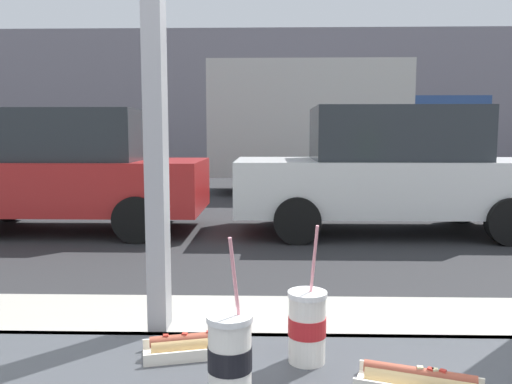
% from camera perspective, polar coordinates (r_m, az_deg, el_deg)
% --- Properties ---
extents(ground_plane, '(60.00, 60.00, 0.00)m').
position_cam_1_polar(ground_plane, '(9.40, -0.36, -2.61)').
color(ground_plane, '#2D2D30').
extents(sidewalk_strip, '(16.00, 2.80, 0.11)m').
position_cam_1_polar(sidewalk_strip, '(3.22, -4.23, -19.95)').
color(sidewalk_strip, '#B2ADA3').
rests_on(sidewalk_strip, ground).
extents(window_wall, '(2.96, 0.20, 2.90)m').
position_cam_1_polar(window_wall, '(1.42, -11.31, 19.86)').
color(window_wall, '#423D38').
rests_on(window_wall, ground).
extents(building_facade_far, '(28.00, 1.20, 5.84)m').
position_cam_1_polar(building_facade_far, '(22.56, 0.72, 10.15)').
color(building_facade_far, gray).
rests_on(building_facade_far, ground).
extents(soda_cup_left, '(0.09, 0.09, 0.32)m').
position_cam_1_polar(soda_cup_left, '(1.23, 5.67, -14.47)').
color(soda_cup_left, white).
rests_on(soda_cup_left, window_counter).
extents(soda_cup_right, '(0.09, 0.09, 0.33)m').
position_cam_1_polar(soda_cup_right, '(1.06, -2.91, -17.77)').
color(soda_cup_right, silver).
rests_on(soda_cup_right, window_counter).
extents(hotdog_tray_near, '(0.27, 0.17, 0.05)m').
position_cam_1_polar(hotdog_tray_near, '(1.17, 17.57, -19.29)').
color(hotdog_tray_near, silver).
rests_on(hotdog_tray_near, window_counter).
extents(hotdog_tray_far, '(0.26, 0.15, 0.05)m').
position_cam_1_polar(hotdog_tray_far, '(1.29, -6.67, -16.41)').
color(hotdog_tray_far, silver).
rests_on(hotdog_tray_far, window_counter).
extents(parked_car_red, '(4.25, 1.90, 1.84)m').
position_cam_1_polar(parked_car_red, '(8.34, -20.31, 2.18)').
color(parked_car_red, red).
rests_on(parked_car_red, ground).
extents(parked_car_white, '(4.57, 1.94, 1.87)m').
position_cam_1_polar(parked_car_white, '(7.96, 14.63, 2.29)').
color(parked_car_white, silver).
rests_on(parked_car_white, ground).
extents(box_truck, '(6.51, 2.44, 3.19)m').
position_cam_1_polar(box_truck, '(13.14, 8.56, 7.39)').
color(box_truck, beige).
rests_on(box_truck, ground).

